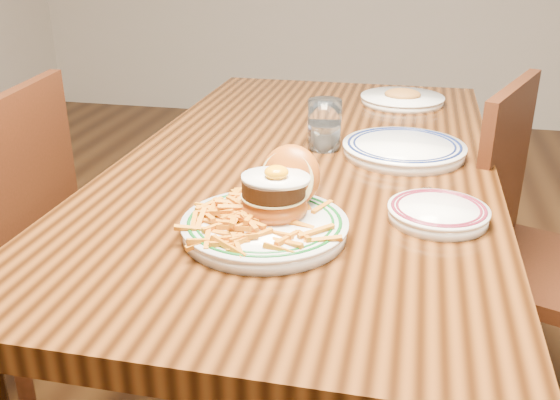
% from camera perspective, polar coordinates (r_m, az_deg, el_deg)
% --- Properties ---
extents(table, '(0.85, 1.60, 0.75)m').
position_cam_1_polar(table, '(1.50, 2.54, 0.82)').
color(table, black).
rests_on(table, floor).
extents(chair_right, '(0.54, 0.54, 0.90)m').
position_cam_1_polar(chair_right, '(1.74, 22.67, -4.38)').
color(chair_right, '#38170B').
rests_on(chair_right, floor).
extents(main_plate, '(0.29, 0.31, 0.14)m').
position_cam_1_polar(main_plate, '(1.09, -0.99, -1.07)').
color(main_plate, white).
rests_on(main_plate, table).
extents(side_plate, '(0.18, 0.19, 0.03)m').
position_cam_1_polar(side_plate, '(1.17, 14.27, -1.07)').
color(side_plate, white).
rests_on(side_plate, table).
extents(rear_plate, '(0.29, 0.29, 0.03)m').
position_cam_1_polar(rear_plate, '(1.50, 11.26, 4.66)').
color(rear_plate, white).
rests_on(rear_plate, table).
extents(water_glass, '(0.08, 0.08, 0.12)m').
position_cam_1_polar(water_glass, '(1.52, 4.08, 6.62)').
color(water_glass, white).
rests_on(water_glass, table).
extents(far_plate, '(0.25, 0.25, 0.05)m').
position_cam_1_polar(far_plate, '(1.98, 11.12, 9.08)').
color(far_plate, white).
rests_on(far_plate, table).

